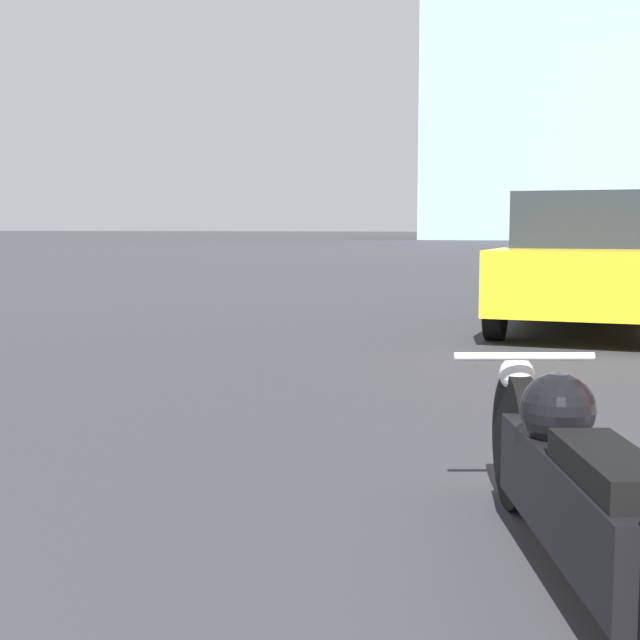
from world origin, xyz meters
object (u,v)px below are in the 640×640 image
Objects in this scene: parked_car_green at (601,246)px; parked_car_white at (597,235)px; parked_car_yellow at (585,263)px; motorcycle at (576,488)px; parked_car_silver at (599,240)px.

parked_car_green is 22.72m from parked_car_white.
parked_car_yellow reaches higher than parked_car_green.
motorcycle is 41.88m from parked_car_white.
parked_car_green is 1.09× the size of parked_car_white.
parked_car_silver is at bearing -94.73° from parked_car_white.
motorcycle is 0.54× the size of parked_car_silver.
parked_car_white reaches higher than motorcycle.
parked_car_white is (-0.12, 10.58, 0.07)m from parked_car_silver.
parked_car_green is 1.00× the size of parked_car_silver.
parked_car_green is at bearing -89.68° from parked_car_silver.
parked_car_yellow reaches higher than parked_car_silver.
parked_car_white is at bearing 90.34° from parked_car_silver.
motorcycle is 8.27m from parked_car_yellow.
parked_car_white reaches higher than parked_car_green.
motorcycle is at bearing -90.06° from parked_car_silver.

